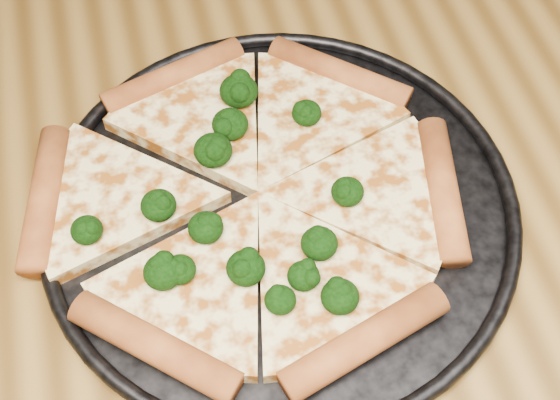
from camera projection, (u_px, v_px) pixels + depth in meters
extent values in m
cube|color=brown|center=(233.00, 396.00, 0.50)|extent=(1.20, 0.90, 0.04)
cube|color=brown|center=(553.00, 141.00, 1.10)|extent=(0.06, 0.06, 0.71)
cylinder|color=black|center=(280.00, 210.00, 0.55)|extent=(0.34, 0.34, 0.01)
torus|color=black|center=(280.00, 205.00, 0.55)|extent=(0.35, 0.35, 0.01)
cylinder|color=#BB672E|center=(339.00, 74.00, 0.61)|extent=(0.10, 0.10, 0.02)
cylinder|color=#BB672E|center=(174.00, 77.00, 0.61)|extent=(0.12, 0.06, 0.02)
cylinder|color=#BB672E|center=(45.00, 198.00, 0.54)|extent=(0.05, 0.12, 0.02)
cylinder|color=#BB672E|center=(155.00, 346.00, 0.48)|extent=(0.10, 0.10, 0.02)
cylinder|color=#BB672E|center=(365.00, 341.00, 0.48)|extent=(0.12, 0.06, 0.02)
cylinder|color=#BB672E|center=(442.00, 190.00, 0.55)|extent=(0.05, 0.12, 0.02)
ellipsoid|color=black|center=(347.00, 192.00, 0.54)|extent=(0.02, 0.02, 0.02)
ellipsoid|color=black|center=(158.00, 205.00, 0.53)|extent=(0.03, 0.03, 0.02)
ellipsoid|color=black|center=(213.00, 150.00, 0.55)|extent=(0.03, 0.03, 0.02)
ellipsoid|color=black|center=(319.00, 243.00, 0.51)|extent=(0.03, 0.03, 0.02)
ellipsoid|color=black|center=(230.00, 124.00, 0.57)|extent=(0.03, 0.03, 0.02)
ellipsoid|color=black|center=(340.00, 297.00, 0.49)|extent=(0.03, 0.03, 0.02)
ellipsoid|color=black|center=(280.00, 300.00, 0.49)|extent=(0.02, 0.02, 0.02)
ellipsoid|color=black|center=(239.00, 91.00, 0.59)|extent=(0.03, 0.03, 0.02)
ellipsoid|color=black|center=(87.00, 230.00, 0.52)|extent=(0.02, 0.02, 0.02)
ellipsoid|color=black|center=(307.00, 113.00, 0.58)|extent=(0.02, 0.02, 0.02)
ellipsoid|color=black|center=(303.00, 276.00, 0.50)|extent=(0.02, 0.02, 0.02)
ellipsoid|color=black|center=(180.00, 270.00, 0.50)|extent=(0.02, 0.02, 0.02)
ellipsoid|color=black|center=(246.00, 268.00, 0.50)|extent=(0.03, 0.03, 0.02)
ellipsoid|color=black|center=(206.00, 228.00, 0.52)|extent=(0.02, 0.02, 0.02)
ellipsoid|color=black|center=(163.00, 272.00, 0.50)|extent=(0.03, 0.03, 0.02)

